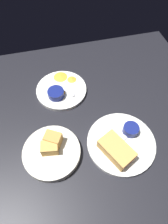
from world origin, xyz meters
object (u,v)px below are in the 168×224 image
at_px(sandwich_half_near, 116,150).
at_px(spoon_by_gravy_ramekin, 70,93).
at_px(plate_chips_companion, 61,90).
at_px(ramekin_light_gravy, 56,93).
at_px(bread_basket_rear, 52,151).
at_px(ramekin_dark_sauce, 131,129).
at_px(spoon_by_dark_ramekin, 122,140).
at_px(plate_sandwich_main, 121,143).

bearing_deg(sandwich_half_near, spoon_by_gravy_ramekin, 19.16).
xyz_separation_m(plate_chips_companion, ramekin_light_gravy, (-0.03, 0.03, 0.03)).
bearing_deg(ramekin_light_gravy, bread_basket_rear, 167.38).
xyz_separation_m(ramekin_light_gravy, spoon_by_gravy_ramekin, (-0.00, -0.06, -0.01)).
height_order(plate_chips_companion, spoon_by_gravy_ramekin, spoon_by_gravy_ramekin).
bearing_deg(ramekin_light_gravy, plate_chips_companion, -39.81).
bearing_deg(sandwich_half_near, bread_basket_rear, 75.47).
height_order(ramekin_dark_sauce, plate_chips_companion, ramekin_dark_sauce).
height_order(sandwich_half_near, spoon_by_gravy_ramekin, sandwich_half_near).
bearing_deg(ramekin_dark_sauce, spoon_by_dark_ramekin, 121.72).
bearing_deg(bread_basket_rear, plate_sandwich_main, -95.27).
bearing_deg(spoon_by_dark_ramekin, ramekin_light_gravy, 37.44).
height_order(spoon_by_dark_ramekin, bread_basket_rear, bread_basket_rear).
xyz_separation_m(plate_sandwich_main, ramekin_dark_sauce, (0.03, -0.05, 0.03)).
xyz_separation_m(spoon_by_dark_ramekin, plate_chips_companion, (0.31, 0.18, -0.01)).
relative_size(plate_sandwich_main, ramekin_light_gravy, 3.62).
height_order(spoon_by_dark_ramekin, spoon_by_gravy_ramekin, same).
distance_m(plate_sandwich_main, spoon_by_gravy_ramekin, 0.32).
distance_m(plate_sandwich_main, plate_chips_companion, 0.37).
distance_m(spoon_by_dark_ramekin, plate_chips_companion, 0.36).
bearing_deg(spoon_by_gravy_ramekin, plate_chips_companion, 40.60).
relative_size(spoon_by_dark_ramekin, bread_basket_rear, 0.43).
relative_size(ramekin_dark_sauce, ramekin_light_gravy, 0.84).
xyz_separation_m(spoon_by_dark_ramekin, bread_basket_rear, (0.02, 0.27, 0.00)).
bearing_deg(ramekin_light_gravy, sandwich_half_near, -151.82).
distance_m(spoon_by_dark_ramekin, ramekin_light_gravy, 0.35).
distance_m(plate_sandwich_main, spoon_by_dark_ramekin, 0.01).
bearing_deg(bread_basket_rear, plate_chips_companion, -16.48).
bearing_deg(spoon_by_dark_ramekin, bread_basket_rear, 86.39).
xyz_separation_m(sandwich_half_near, plate_chips_companion, (0.36, 0.14, -0.03)).
xyz_separation_m(plate_sandwich_main, spoon_by_dark_ramekin, (0.01, -0.01, 0.01)).
distance_m(spoon_by_dark_ramekin, bread_basket_rear, 0.27).
bearing_deg(spoon_by_gravy_ramekin, sandwich_half_near, -160.84).
relative_size(spoon_by_dark_ramekin, plate_chips_companion, 0.39).
bearing_deg(spoon_by_gravy_ramekin, plate_sandwich_main, -152.61).
bearing_deg(plate_sandwich_main, bread_basket_rear, 84.73).
xyz_separation_m(sandwich_half_near, spoon_by_dark_ramekin, (0.04, -0.04, -0.02)).
bearing_deg(plate_sandwich_main, spoon_by_dark_ramekin, -34.44).
height_order(ramekin_dark_sauce, spoon_by_gravy_ramekin, ramekin_dark_sauce).
relative_size(sandwich_half_near, ramekin_dark_sauce, 2.45).
height_order(plate_sandwich_main, ramekin_dark_sauce, ramekin_dark_sauce).
distance_m(sandwich_half_near, plate_chips_companion, 0.38).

